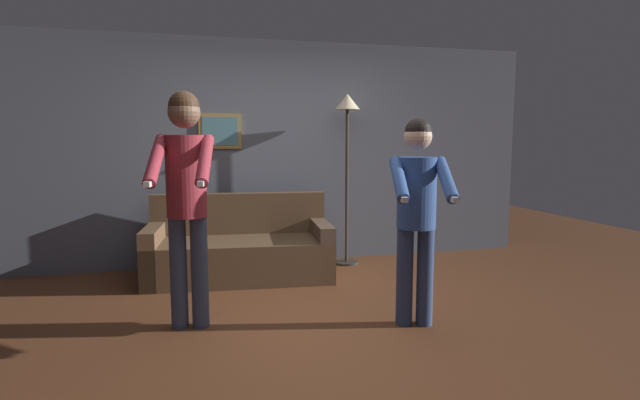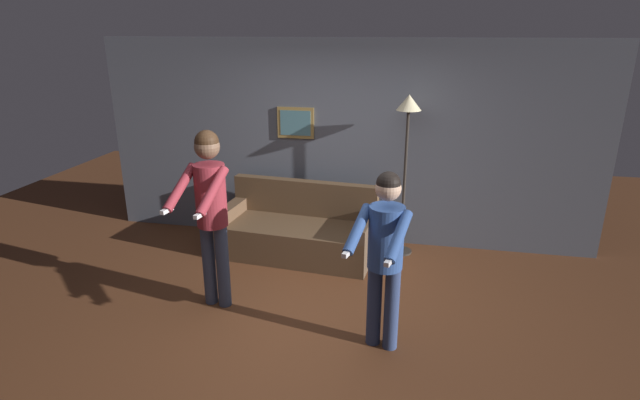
{
  "view_description": "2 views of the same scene",
  "coord_description": "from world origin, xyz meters",
  "views": [
    {
      "loc": [
        -0.94,
        -3.83,
        1.45
      ],
      "look_at": [
        0.0,
        -0.17,
        1.0
      ],
      "focal_mm": 28.0,
      "sensor_mm": 36.0,
      "label": 1
    },
    {
      "loc": [
        0.95,
        -4.18,
        2.7
      ],
      "look_at": [
        0.11,
        -0.06,
        1.25
      ],
      "focal_mm": 28.0,
      "sensor_mm": 36.0,
      "label": 2
    }
  ],
  "objects": [
    {
      "name": "torchiere_lamp",
      "position": [
        0.81,
        1.7,
        1.6
      ],
      "size": [
        0.29,
        0.29,
        1.98
      ],
      "color": "#332D28",
      "rests_on": "ground_plane"
    },
    {
      "name": "back_wall_assembly",
      "position": [
        -0.0,
        2.02,
        1.3
      ],
      "size": [
        6.4,
        0.09,
        2.6
      ],
      "color": "#505561",
      "rests_on": "ground_plane"
    },
    {
      "name": "ground_plane",
      "position": [
        0.0,
        0.0,
        0.0
      ],
      "size": [
        12.0,
        12.0,
        0.0
      ],
      "primitive_type": "plane",
      "color": "brown"
    },
    {
      "name": "person_standing_left",
      "position": [
        -0.99,
        0.04,
        1.11
      ],
      "size": [
        0.5,
        0.71,
        1.81
      ],
      "color": "#3A4663",
      "rests_on": "ground_plane"
    },
    {
      "name": "person_standing_right",
      "position": [
        0.72,
        -0.34,
        0.97
      ],
      "size": [
        0.53,
        0.68,
        1.62
      ],
      "color": "navy",
      "rests_on": "ground_plane"
    },
    {
      "name": "couch",
      "position": [
        -0.47,
        1.41,
        0.28
      ],
      "size": [
        1.97,
        1.02,
        0.87
      ],
      "color": "brown",
      "rests_on": "ground_plane"
    }
  ]
}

